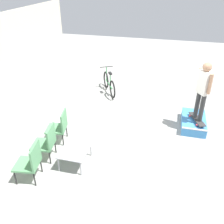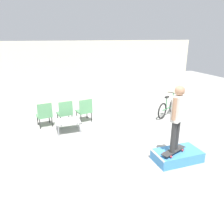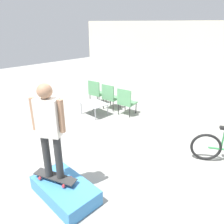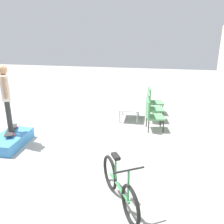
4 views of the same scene
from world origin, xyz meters
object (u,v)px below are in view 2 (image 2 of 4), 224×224
object	(u,v)px
patio_chair_left	(44,114)
coffee_table	(68,122)
person_skater	(177,114)
patio_chair_center	(65,112)
bicycle	(168,108)
patio_chair_right	(85,109)
skateboard_on_ramp	(173,151)
skate_ramp_box	(177,156)

from	to	relation	value
patio_chair_left	coffee_table	bearing A→B (deg)	124.98
person_skater	patio_chair_center	world-z (taller)	person_skater
bicycle	patio_chair_right	bearing A→B (deg)	142.40
skateboard_on_ramp	patio_chair_right	world-z (taller)	patio_chair_right
skateboard_on_ramp	patio_chair_left	distance (m)	4.78
patio_chair_left	patio_chair_center	world-z (taller)	same
patio_chair_center	patio_chair_right	world-z (taller)	same
person_skater	bicycle	world-z (taller)	person_skater
patio_chair_center	patio_chair_right	distance (m)	0.75
skate_ramp_box	skateboard_on_ramp	size ratio (longest dim) A/B	1.52
patio_chair_center	bicycle	distance (m)	4.24
skate_ramp_box	patio_chair_left	xyz separation A→B (m)	(-3.22, 3.62, 0.36)
patio_chair_center	bicycle	xyz separation A→B (m)	(4.21, -0.47, -0.15)
skate_ramp_box	coffee_table	world-z (taller)	coffee_table
skate_ramp_box	person_skater	distance (m)	1.26
skate_ramp_box	patio_chair_left	world-z (taller)	patio_chair_left
skate_ramp_box	skateboard_on_ramp	xyz separation A→B (m)	(-0.18, -0.07, 0.22)
coffee_table	patio_chair_center	distance (m)	0.76
patio_chair_right	skate_ramp_box	bearing A→B (deg)	104.78
coffee_table	patio_chair_right	world-z (taller)	patio_chair_right
coffee_table	bicycle	xyz separation A→B (m)	(4.23, 0.27, -0.02)
patio_chair_left	person_skater	bearing A→B (deg)	120.09
coffee_table	patio_chair_center	world-z (taller)	patio_chair_center
skate_ramp_box	person_skater	world-z (taller)	person_skater
skate_ramp_box	person_skater	xyz separation A→B (m)	(-0.18, -0.07, 1.25)
patio_chair_left	bicycle	xyz separation A→B (m)	(4.96, -0.47, -0.15)
patio_chair_left	patio_chair_right	size ratio (longest dim) A/B	1.00
patio_chair_center	patio_chair_left	bearing A→B (deg)	-8.26
person_skater	coffee_table	size ratio (longest dim) A/B	2.06
patio_chair_left	bicycle	world-z (taller)	patio_chair_left
patio_chair_left	patio_chair_center	bearing A→B (deg)	170.50
person_skater	patio_chair_center	size ratio (longest dim) A/B	1.83
patio_chair_left	patio_chair_center	xyz separation A→B (m)	(0.75, -0.00, 0.00)
patio_chair_left	bicycle	size ratio (longest dim) A/B	0.64
patio_chair_right	patio_chair_left	bearing A→B (deg)	-10.62
skate_ramp_box	patio_chair_center	xyz separation A→B (m)	(-2.48, 3.62, 0.36)
patio_chair_left	patio_chair_center	distance (m)	0.75
bicycle	person_skater	bearing A→B (deg)	-150.66
skateboard_on_ramp	person_skater	distance (m)	1.02
coffee_table	patio_chair_center	xyz separation A→B (m)	(0.01, 0.75, 0.13)
patio_chair_left	bicycle	bearing A→B (deg)	165.06
person_skater	patio_chair_right	size ratio (longest dim) A/B	1.83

